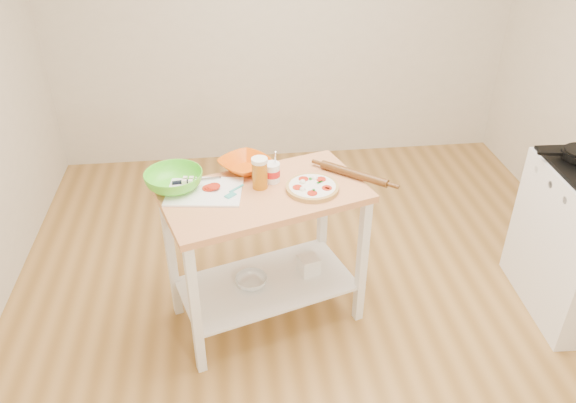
% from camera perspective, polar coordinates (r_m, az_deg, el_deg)
% --- Properties ---
extents(room_shell, '(4.04, 4.54, 2.74)m').
position_cam_1_polar(room_shell, '(2.80, 4.56, 8.51)').
color(room_shell, '#A7793D').
rests_on(room_shell, ground).
extents(prep_island, '(1.22, 0.89, 0.90)m').
position_cam_1_polar(prep_island, '(3.18, -2.34, -2.91)').
color(prep_island, tan).
rests_on(prep_island, ground).
extents(pizza, '(0.29, 0.29, 0.05)m').
position_cam_1_polar(pizza, '(3.05, 2.45, 1.46)').
color(pizza, tan).
rests_on(pizza, prep_island).
extents(cutting_board, '(0.44, 0.35, 0.04)m').
position_cam_1_polar(cutting_board, '(3.06, -8.51, 1.09)').
color(cutting_board, white).
rests_on(cutting_board, prep_island).
extents(spatula, '(0.11, 0.14, 0.01)m').
position_cam_1_polar(spatula, '(3.02, -5.53, 1.01)').
color(spatula, teal).
rests_on(spatula, cutting_board).
extents(knife, '(0.27, 0.06, 0.01)m').
position_cam_1_polar(knife, '(3.15, -9.94, 2.06)').
color(knife, silver).
rests_on(knife, cutting_board).
extents(orange_bowl, '(0.39, 0.39, 0.07)m').
position_cam_1_polar(orange_bowl, '(3.24, -4.40, 3.74)').
color(orange_bowl, '#D75205').
rests_on(orange_bowl, prep_island).
extents(green_bowl, '(0.32, 0.32, 0.10)m').
position_cam_1_polar(green_bowl, '(3.10, -11.52, 2.11)').
color(green_bowl, '#54D52A').
rests_on(green_bowl, prep_island).
extents(beer_pint, '(0.09, 0.09, 0.18)m').
position_cam_1_polar(beer_pint, '(3.03, -2.88, 2.92)').
color(beer_pint, '#AA610D').
rests_on(beer_pint, prep_island).
extents(yogurt_tub, '(0.09, 0.09, 0.20)m').
position_cam_1_polar(yogurt_tub, '(3.11, -1.65, 2.98)').
color(yogurt_tub, white).
rests_on(yogurt_tub, prep_island).
extents(rolling_pin, '(0.35, 0.30, 0.05)m').
position_cam_1_polar(rolling_pin, '(3.17, 6.71, 2.78)').
color(rolling_pin, '#593414').
rests_on(rolling_pin, prep_island).
extents(shelf_glass_bowl, '(0.26, 0.26, 0.06)m').
position_cam_1_polar(shelf_glass_bowl, '(3.38, -3.73, -8.09)').
color(shelf_glass_bowl, silver).
rests_on(shelf_glass_bowl, prep_island).
extents(shelf_bin, '(0.14, 0.14, 0.11)m').
position_cam_1_polar(shelf_bin, '(3.45, 2.11, -6.44)').
color(shelf_bin, white).
rests_on(shelf_bin, prep_island).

